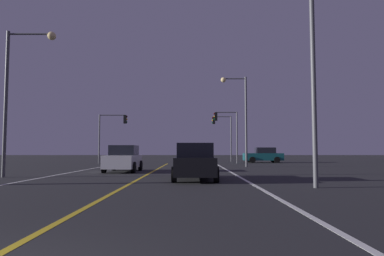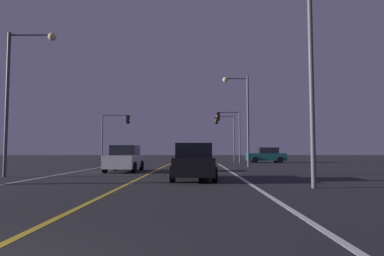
{
  "view_description": "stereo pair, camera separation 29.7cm",
  "coord_description": "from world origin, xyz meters",
  "px_view_note": "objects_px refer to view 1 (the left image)",
  "views": [
    {
      "loc": [
        2.54,
        -2.69,
        1.37
      ],
      "look_at": [
        2.41,
        24.71,
        3.16
      ],
      "focal_mm": 32.13,
      "sensor_mm": 36.0,
      "label": 1
    },
    {
      "loc": [
        2.84,
        -2.69,
        1.37
      ],
      "look_at": [
        2.41,
        24.71,
        3.16
      ],
      "focal_mm": 32.13,
      "sensor_mm": 36.0,
      "label": 2
    }
  ],
  "objects_px": {
    "car_lead_same_lane": "(197,162)",
    "street_lamp_left_mid": "(21,83)",
    "traffic_light_near_right": "(228,125)",
    "traffic_light_near_left": "(115,127)",
    "street_lamp_right_far": "(242,109)",
    "car_crossing_side": "(265,155)",
    "traffic_light_far_right": "(224,128)",
    "car_oncoming": "(125,159)",
    "street_lamp_right_near": "(304,52)"
  },
  "relations": [
    {
      "from": "car_lead_same_lane",
      "to": "street_lamp_left_mid",
      "type": "bearing_deg",
      "value": 80.42
    },
    {
      "from": "traffic_light_near_right",
      "to": "traffic_light_near_left",
      "type": "height_order",
      "value": "traffic_light_near_right"
    },
    {
      "from": "traffic_light_near_right",
      "to": "traffic_light_near_left",
      "type": "relative_size",
      "value": 1.06
    },
    {
      "from": "traffic_light_near_right",
      "to": "street_lamp_right_far",
      "type": "bearing_deg",
      "value": 92.92
    },
    {
      "from": "car_crossing_side",
      "to": "traffic_light_far_right",
      "type": "height_order",
      "value": "traffic_light_far_right"
    },
    {
      "from": "car_crossing_side",
      "to": "traffic_light_near_right",
      "type": "distance_m",
      "value": 5.87
    },
    {
      "from": "car_oncoming",
      "to": "street_lamp_right_near",
      "type": "relative_size",
      "value": 0.54
    },
    {
      "from": "car_crossing_side",
      "to": "traffic_light_near_right",
      "type": "relative_size",
      "value": 0.78
    },
    {
      "from": "traffic_light_near_right",
      "to": "traffic_light_near_left",
      "type": "xyz_separation_m",
      "value": [
        -12.06,
        0.0,
        -0.18
      ]
    },
    {
      "from": "street_lamp_right_near",
      "to": "traffic_light_near_left",
      "type": "bearing_deg",
      "value": -62.19
    },
    {
      "from": "street_lamp_left_mid",
      "to": "street_lamp_right_far",
      "type": "relative_size",
      "value": 1.0
    },
    {
      "from": "street_lamp_right_far",
      "to": "car_oncoming",
      "type": "bearing_deg",
      "value": 37.02
    },
    {
      "from": "street_lamp_left_mid",
      "to": "traffic_light_far_right",
      "type": "bearing_deg",
      "value": 62.49
    },
    {
      "from": "car_oncoming",
      "to": "traffic_light_far_right",
      "type": "bearing_deg",
      "value": 157.55
    },
    {
      "from": "car_lead_same_lane",
      "to": "street_lamp_left_mid",
      "type": "xyz_separation_m",
      "value": [
        -9.14,
        1.54,
        4.07
      ]
    },
    {
      "from": "car_oncoming",
      "to": "street_lamp_left_mid",
      "type": "relative_size",
      "value": 0.57
    },
    {
      "from": "car_crossing_side",
      "to": "traffic_light_near_left",
      "type": "height_order",
      "value": "traffic_light_near_left"
    },
    {
      "from": "car_oncoming",
      "to": "street_lamp_right_far",
      "type": "distance_m",
      "value": 11.34
    },
    {
      "from": "traffic_light_far_right",
      "to": "car_oncoming",
      "type": "bearing_deg",
      "value": 67.55
    },
    {
      "from": "car_crossing_side",
      "to": "street_lamp_right_near",
      "type": "bearing_deg",
      "value": 81.47
    },
    {
      "from": "car_oncoming",
      "to": "car_lead_same_lane",
      "type": "bearing_deg",
      "value": 36.22
    },
    {
      "from": "car_lead_same_lane",
      "to": "traffic_light_near_right",
      "type": "distance_m",
      "value": 20.98
    },
    {
      "from": "traffic_light_near_left",
      "to": "street_lamp_right_far",
      "type": "relative_size",
      "value": 0.68
    },
    {
      "from": "car_crossing_side",
      "to": "traffic_light_near_left",
      "type": "distance_m",
      "value": 16.88
    },
    {
      "from": "car_crossing_side",
      "to": "traffic_light_near_left",
      "type": "bearing_deg",
      "value": 7.46
    },
    {
      "from": "traffic_light_far_right",
      "to": "car_crossing_side",
      "type": "bearing_deg",
      "value": 142.34
    },
    {
      "from": "car_crossing_side",
      "to": "car_lead_same_lane",
      "type": "distance_m",
      "value": 23.93
    },
    {
      "from": "traffic_light_near_left",
      "to": "traffic_light_far_right",
      "type": "relative_size",
      "value": 0.93
    },
    {
      "from": "car_oncoming",
      "to": "street_lamp_right_near",
      "type": "distance_m",
      "value": 13.57
    },
    {
      "from": "traffic_light_near_right",
      "to": "car_oncoming",
      "type": "bearing_deg",
      "value": 60.4
    },
    {
      "from": "car_oncoming",
      "to": "street_lamp_right_near",
      "type": "xyz_separation_m",
      "value": [
        8.57,
        -9.63,
        4.24
      ]
    },
    {
      "from": "car_oncoming",
      "to": "street_lamp_right_near",
      "type": "height_order",
      "value": "street_lamp_right_near"
    },
    {
      "from": "traffic_light_near_left",
      "to": "street_lamp_right_near",
      "type": "xyz_separation_m",
      "value": [
        12.57,
        -23.82,
        1.19
      ]
    },
    {
      "from": "traffic_light_near_left",
      "to": "street_lamp_left_mid",
      "type": "xyz_separation_m",
      "value": [
        -0.58,
        -18.89,
        1.03
      ]
    },
    {
      "from": "car_crossing_side",
      "to": "street_lamp_right_far",
      "type": "distance_m",
      "value": 11.47
    },
    {
      "from": "car_crossing_side",
      "to": "traffic_light_far_right",
      "type": "distance_m",
      "value": 6.37
    },
    {
      "from": "car_oncoming",
      "to": "car_lead_same_lane",
      "type": "xyz_separation_m",
      "value": [
        4.57,
        -6.24,
        0.0
      ]
    },
    {
      "from": "street_lamp_right_near",
      "to": "car_lead_same_lane",
      "type": "bearing_deg",
      "value": -40.23
    },
    {
      "from": "traffic_light_near_right",
      "to": "traffic_light_far_right",
      "type": "bearing_deg",
      "value": -90.76
    },
    {
      "from": "traffic_light_far_right",
      "to": "street_lamp_right_near",
      "type": "distance_m",
      "value": 29.34
    },
    {
      "from": "traffic_light_far_right",
      "to": "street_lamp_right_near",
      "type": "xyz_separation_m",
      "value": [
        0.44,
        -29.32,
        0.97
      ]
    },
    {
      "from": "traffic_light_near_right",
      "to": "traffic_light_far_right",
      "type": "relative_size",
      "value": 0.99
    },
    {
      "from": "car_oncoming",
      "to": "traffic_light_near_right",
      "type": "distance_m",
      "value": 16.64
    },
    {
      "from": "car_lead_same_lane",
      "to": "street_lamp_right_far",
      "type": "distance_m",
      "value": 13.81
    },
    {
      "from": "car_oncoming",
      "to": "traffic_light_far_right",
      "type": "relative_size",
      "value": 0.77
    },
    {
      "from": "car_crossing_side",
      "to": "traffic_light_far_right",
      "type": "xyz_separation_m",
      "value": [
        -4.33,
        3.34,
        3.26
      ]
    },
    {
      "from": "car_oncoming",
      "to": "traffic_light_near_left",
      "type": "height_order",
      "value": "traffic_light_near_left"
    },
    {
      "from": "traffic_light_near_left",
      "to": "street_lamp_right_near",
      "type": "bearing_deg",
      "value": -62.19
    },
    {
      "from": "traffic_light_near_right",
      "to": "traffic_light_far_right",
      "type": "height_order",
      "value": "traffic_light_far_right"
    },
    {
      "from": "car_crossing_side",
      "to": "street_lamp_left_mid",
      "type": "distance_m",
      "value": 27.38
    }
  ]
}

